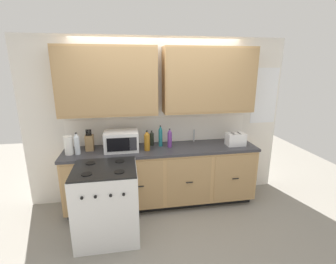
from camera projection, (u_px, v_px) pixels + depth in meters
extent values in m
plane|color=gray|center=(165.00, 214.00, 3.61)|extent=(8.00, 8.00, 0.00)
cube|color=white|center=(159.00, 121.00, 3.87)|extent=(4.03, 0.05, 2.53)
cube|color=white|center=(159.00, 130.00, 3.88)|extent=(2.83, 0.01, 0.40)
cube|color=tan|center=(108.00, 81.00, 3.39)|extent=(1.36, 0.34, 0.95)
cube|color=#A58052|center=(107.00, 82.00, 3.23)|extent=(1.34, 0.01, 0.89)
cube|color=tan|center=(209.00, 80.00, 3.63)|extent=(1.36, 0.34, 0.95)
cube|color=#A58052|center=(213.00, 81.00, 3.47)|extent=(1.34, 0.01, 0.89)
cube|color=white|center=(264.00, 96.00, 4.04)|extent=(0.44, 0.01, 0.90)
cube|color=black|center=(162.00, 199.00, 3.91)|extent=(2.77, 0.48, 0.10)
cube|color=tan|center=(162.00, 175.00, 3.77)|extent=(2.83, 0.60, 0.79)
cube|color=#A88354|center=(88.00, 190.00, 3.30)|extent=(0.65, 0.01, 0.72)
cube|color=black|center=(88.00, 191.00, 3.29)|extent=(0.10, 0.01, 0.01)
cube|color=#A88354|center=(140.00, 186.00, 3.42)|extent=(0.65, 0.01, 0.72)
cube|color=black|center=(140.00, 187.00, 3.41)|extent=(0.10, 0.01, 0.01)
cube|color=#A88354|center=(189.00, 182.00, 3.53)|extent=(0.65, 0.01, 0.72)
cube|color=black|center=(189.00, 183.00, 3.52)|extent=(0.10, 0.01, 0.01)
cube|color=#A88354|center=(235.00, 178.00, 3.65)|extent=(0.65, 0.01, 0.72)
cube|color=black|center=(236.00, 179.00, 3.64)|extent=(0.10, 0.01, 0.01)
cube|color=#333338|center=(162.00, 149.00, 3.66)|extent=(2.86, 0.63, 0.04)
cube|color=#A8AAAF|center=(197.00, 146.00, 3.77)|extent=(0.56, 0.38, 0.02)
cube|color=white|center=(107.00, 203.00, 3.05)|extent=(0.76, 0.66, 0.92)
cube|color=black|center=(104.00, 168.00, 2.92)|extent=(0.74, 0.65, 0.02)
cylinder|color=black|center=(87.00, 174.00, 2.74)|extent=(0.12, 0.12, 0.01)
cylinder|color=black|center=(119.00, 172.00, 2.80)|extent=(0.12, 0.12, 0.01)
cylinder|color=black|center=(90.00, 163.00, 3.04)|extent=(0.12, 0.12, 0.01)
cylinder|color=black|center=(120.00, 161.00, 3.10)|extent=(0.12, 0.12, 0.01)
cylinder|color=black|center=(82.00, 198.00, 2.61)|extent=(0.03, 0.02, 0.03)
cylinder|color=black|center=(95.00, 197.00, 2.63)|extent=(0.03, 0.02, 0.03)
cylinder|color=black|center=(111.00, 196.00, 2.66)|extent=(0.03, 0.02, 0.03)
cylinder|color=black|center=(124.00, 194.00, 2.68)|extent=(0.03, 0.02, 0.03)
cube|color=white|center=(121.00, 141.00, 3.53)|extent=(0.48, 0.36, 0.28)
cube|color=black|center=(118.00, 145.00, 3.35)|extent=(0.31, 0.01, 0.19)
cube|color=#28282D|center=(133.00, 144.00, 3.39)|extent=(0.10, 0.01, 0.19)
cube|color=white|center=(236.00, 139.00, 3.75)|extent=(0.28, 0.18, 0.19)
cube|color=black|center=(233.00, 134.00, 3.72)|extent=(0.02, 0.13, 0.01)
cube|color=black|center=(239.00, 133.00, 3.73)|extent=(0.02, 0.13, 0.01)
cube|color=#9C794E|center=(90.00, 143.00, 3.53)|extent=(0.11, 0.14, 0.22)
cylinder|color=black|center=(86.00, 133.00, 3.48)|extent=(0.02, 0.02, 0.09)
cylinder|color=black|center=(88.00, 133.00, 3.48)|extent=(0.02, 0.02, 0.09)
cylinder|color=black|center=(89.00, 133.00, 3.48)|extent=(0.02, 0.02, 0.09)
cylinder|color=black|center=(91.00, 132.00, 3.49)|extent=(0.02, 0.02, 0.09)
cylinder|color=#B2B5BA|center=(194.00, 136.00, 3.91)|extent=(0.02, 0.02, 0.20)
cylinder|color=white|center=(69.00, 145.00, 3.35)|extent=(0.12, 0.12, 0.26)
cylinder|color=black|center=(152.00, 139.00, 3.75)|extent=(0.06, 0.06, 0.19)
cone|color=black|center=(152.00, 132.00, 3.71)|extent=(0.06, 0.06, 0.05)
cylinder|color=black|center=(152.00, 131.00, 3.71)|extent=(0.02, 0.02, 0.02)
cylinder|color=#1E707A|center=(160.00, 138.00, 3.70)|extent=(0.06, 0.06, 0.26)
cone|color=#1E707A|center=(160.00, 128.00, 3.66)|extent=(0.05, 0.05, 0.06)
cylinder|color=black|center=(160.00, 126.00, 3.65)|extent=(0.02, 0.02, 0.02)
cylinder|color=silver|center=(77.00, 146.00, 3.36)|extent=(0.07, 0.07, 0.25)
cone|color=silver|center=(76.00, 135.00, 3.32)|extent=(0.07, 0.07, 0.06)
cylinder|color=black|center=(76.00, 133.00, 3.31)|extent=(0.03, 0.03, 0.02)
cylinder|color=#9E6619|center=(147.00, 143.00, 3.51)|extent=(0.08, 0.08, 0.24)
cone|color=#9E6619|center=(147.00, 133.00, 3.48)|extent=(0.07, 0.07, 0.06)
cylinder|color=black|center=(147.00, 131.00, 3.47)|extent=(0.03, 0.03, 0.02)
cylinder|color=#663384|center=(170.00, 140.00, 3.66)|extent=(0.07, 0.07, 0.23)
cone|color=#663384|center=(170.00, 131.00, 3.63)|extent=(0.06, 0.06, 0.06)
cylinder|color=black|center=(170.00, 129.00, 3.62)|extent=(0.02, 0.02, 0.02)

